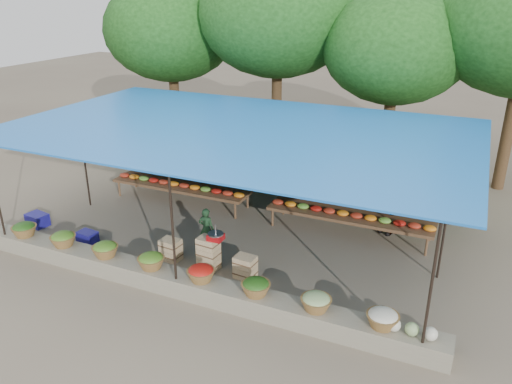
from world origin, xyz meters
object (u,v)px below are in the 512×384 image
at_px(crate_counter, 208,256).
at_px(weighing_scale, 216,236).
at_px(vendor_seated, 206,229).
at_px(blue_crate_back, 87,237).
at_px(blue_crate_front, 37,220).

distance_m(crate_counter, weighing_scale, 0.59).
height_order(weighing_scale, vendor_seated, weighing_scale).
height_order(crate_counter, blue_crate_back, crate_counter).
bearing_deg(weighing_scale, blue_crate_front, 179.17).
bearing_deg(blue_crate_front, weighing_scale, 8.72).
height_order(vendor_seated, blue_crate_back, vendor_seated).
xyz_separation_m(vendor_seated, blue_crate_back, (-2.90, -0.86, -0.40)).
distance_m(weighing_scale, blue_crate_front, 5.47).
bearing_deg(vendor_seated, crate_counter, 116.52).
xyz_separation_m(crate_counter, blue_crate_front, (-5.20, 0.08, -0.15)).
relative_size(weighing_scale, blue_crate_front, 0.66).
relative_size(weighing_scale, vendor_seated, 0.33).
bearing_deg(blue_crate_back, weighing_scale, 6.81).
distance_m(vendor_seated, blue_crate_front, 4.82).
distance_m(blue_crate_front, blue_crate_back, 1.87).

